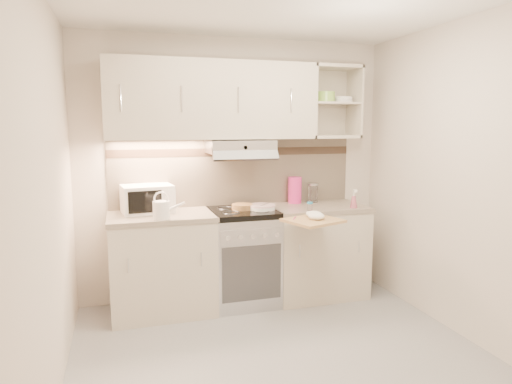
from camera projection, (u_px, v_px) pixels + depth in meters
The scene contains 17 objects.
ground at pixel (283, 357), 3.32m from camera, with size 3.00×3.00×0.00m, color gray.
room_shell at pixel (268, 132), 3.43m from camera, with size 3.04×2.84×2.52m.
base_cabinet_left at pixel (163, 265), 4.09m from camera, with size 0.90×0.60×0.86m, color beige.
worktop_left at pixel (161, 216), 4.02m from camera, with size 0.92×0.62×0.04m, color gray.
base_cabinet_right at pixel (316, 252), 4.52m from camera, with size 0.90×0.60×0.86m, color beige.
worktop_right at pixel (317, 208), 4.45m from camera, with size 0.92×0.62×0.04m, color gray.
electric_range at pixel (243, 256), 4.30m from camera, with size 0.60×0.60×0.90m.
microwave at pixel (147, 199), 4.08m from camera, with size 0.47×0.38×0.25m.
watering_can at pixel (162, 209), 3.80m from camera, with size 0.27×0.14×0.23m.
plate_stack at pixel (262, 207), 4.24m from camera, with size 0.25×0.25×0.05m.
bread_loaf at pixel (242, 207), 4.24m from camera, with size 0.20×0.20×0.05m, color #A57948.
pink_pitcher at pixel (295, 190), 4.57m from camera, with size 0.14×0.13×0.27m.
glass_jar at pixel (313, 193), 4.64m from camera, with size 0.10×0.10×0.19m.
spice_jar at pixel (310, 206), 4.18m from camera, with size 0.05×0.05×0.08m.
spray_bottle at pixel (354, 200), 4.31m from camera, with size 0.07×0.07×0.19m.
cutting_board at pixel (313, 221), 3.88m from camera, with size 0.43×0.39×0.02m, color tan.
dish_towel at pixel (310, 215), 3.91m from camera, with size 0.24×0.20×0.06m, color white, non-canonical shape.
Camera 1 is at (-1.08, -2.92, 1.68)m, focal length 32.00 mm.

